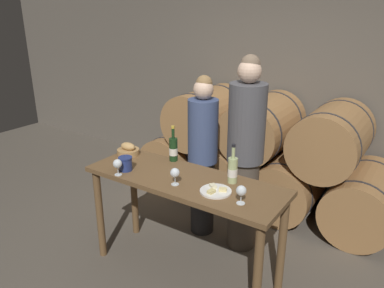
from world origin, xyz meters
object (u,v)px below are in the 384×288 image
object	(u,v)px
tasting_table	(184,194)
wine_bottle_red	(173,149)
wine_glass_left	(175,173)
wine_glass_center	(241,191)
cheese_plate	(216,191)
person_left	(203,155)
wine_glass_far_left	(118,164)
blue_crock	(126,163)
bread_basket	(128,150)
wine_bottle_white	(233,170)
person_right	(245,155)

from	to	relation	value
tasting_table	wine_bottle_red	bearing A→B (deg)	139.04
wine_glass_left	wine_glass_center	distance (m)	0.55
wine_bottle_red	cheese_plate	world-z (taller)	wine_bottle_red
tasting_table	wine_bottle_red	world-z (taller)	wine_bottle_red
person_left	wine_glass_left	distance (m)	0.81
cheese_plate	wine_glass_far_left	bearing A→B (deg)	-167.58
person_left	cheese_plate	bearing A→B (deg)	-51.77
wine_bottle_red	blue_crock	distance (m)	0.44
bread_basket	wine_glass_left	world-z (taller)	wine_glass_left
cheese_plate	wine_glass_far_left	xyz separation A→B (m)	(-0.80, -0.18, 0.08)
tasting_table	bread_basket	xyz separation A→B (m)	(-0.71, 0.13, 0.18)
person_left	bread_basket	size ratio (longest dim) A/B	7.94
bread_basket	cheese_plate	size ratio (longest dim) A/B	0.86
wine_glass_left	tasting_table	bearing A→B (deg)	94.69
tasting_table	wine_bottle_white	bearing A→B (deg)	22.05
person_left	cheese_plate	world-z (taller)	person_left
person_left	person_right	bearing A→B (deg)	-0.00
blue_crock	wine_glass_left	xyz separation A→B (m)	(0.49, 0.01, 0.03)
wine_bottle_white	bread_basket	bearing A→B (deg)	-179.33
person_right	wine_bottle_white	world-z (taller)	person_right
wine_bottle_white	blue_crock	size ratio (longest dim) A/B	2.67
wine_bottle_white	tasting_table	bearing A→B (deg)	-157.95
wine_bottle_white	wine_glass_left	bearing A→B (deg)	-141.14
person_right	wine_bottle_white	bearing A→B (deg)	-74.96
tasting_table	wine_bottle_white	xyz separation A→B (m)	(0.35, 0.14, 0.24)
blue_crock	wine_glass_left	distance (m)	0.50
blue_crock	wine_glass_left	bearing A→B (deg)	1.20
person_right	wine_glass_far_left	size ratio (longest dim) A/B	13.44
tasting_table	wine_glass_far_left	distance (m)	0.58
tasting_table	wine_bottle_red	distance (m)	0.45
blue_crock	bread_basket	world-z (taller)	blue_crock
person_left	cheese_plate	distance (m)	0.89
bread_basket	wine_glass_left	bearing A→B (deg)	-20.04
bread_basket	tasting_table	bearing A→B (deg)	-10.41
wine_bottle_white	wine_glass_left	world-z (taller)	wine_bottle_white
wine_bottle_red	wine_glass_center	size ratio (longest dim) A/B	2.37
person_left	bread_basket	bearing A→B (deg)	-134.33
wine_glass_left	wine_glass_far_left	bearing A→B (deg)	-166.83
wine_glass_left	person_right	bearing A→B (deg)	74.57
tasting_table	person_left	distance (m)	0.67
wine_glass_far_left	wine_glass_left	distance (m)	0.50
person_left	tasting_table	bearing A→B (deg)	-70.64
bread_basket	cheese_plate	xyz separation A→B (m)	(1.04, -0.20, -0.03)
wine_glass_left	blue_crock	bearing A→B (deg)	-178.80
person_left	wine_glass_center	size ratio (longest dim) A/B	11.87
person_right	wine_glass_center	distance (m)	0.82
wine_bottle_red	wine_glass_far_left	xyz separation A→B (m)	(-0.19, -0.49, -0.01)
bread_basket	wine_glass_left	size ratio (longest dim) A/B	1.50
person_right	wine_bottle_red	bearing A→B (deg)	-142.66
wine_glass_left	wine_bottle_white	bearing A→B (deg)	38.86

